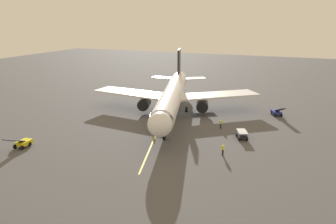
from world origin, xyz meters
TOP-DOWN VIEW (x-y plane):
  - ground_plane at (0.00, 0.00)m, footprint 220.00×220.00m
  - apron_lead_in_line at (1.64, 8.77)m, footprint 11.23×38.52m
  - airplane at (1.72, 2.50)m, footprint 33.46×39.62m
  - ground_crew_marshaller at (-12.07, 18.24)m, footprint 0.47×0.39m
  - ground_crew_wing_walker at (0.89, 13.17)m, footprint 0.47×0.42m
  - ground_crew_loader at (-9.03, 6.91)m, footprint 0.44×0.47m
  - belt_loader_near_nose at (-17.37, -5.00)m, footprint 3.10×4.64m
  - belt_loader_portside at (16.26, 26.60)m, footprint 1.64×4.62m
  - baggage_cart_starboard_side at (-13.36, 10.54)m, footprint 2.32×2.94m

SIDE VIEW (x-z plane):
  - ground_plane at x=0.00m, z-range 0.00..0.00m
  - apron_lead_in_line at x=1.64m, z-range 0.00..0.01m
  - baggage_cart_starboard_side at x=-13.36m, z-range 0.02..1.29m
  - belt_loader_near_nose at x=-17.37m, z-range -0.45..1.88m
  - belt_loader_portside at x=16.26m, z-range -0.45..1.88m
  - ground_crew_marshaller at x=-12.07m, z-range 0.03..1.74m
  - ground_crew_wing_walker at x=0.89m, z-range 0.03..1.74m
  - ground_crew_loader at x=-9.03m, z-range 0.03..1.74m
  - airplane at x=1.72m, z-range -1.75..9.75m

